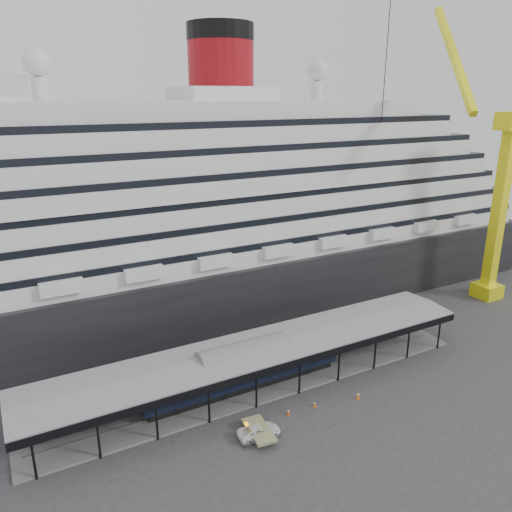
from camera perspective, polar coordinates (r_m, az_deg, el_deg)
name	(u,v)px	position (r m, az deg, el deg)	size (l,w,h in m)	color
ground	(282,404)	(59.61, 3.02, -16.53)	(200.00, 200.00, 0.00)	#323234
cruise_ship	(177,198)	(79.62, -8.97, 6.60)	(130.00, 30.00, 43.90)	black
platform_canopy	(261,366)	(61.97, 0.58, -12.45)	(56.00, 9.18, 5.30)	slate
crane_yellow	(496,183)	(90.97, 25.77, 7.49)	(23.83, 18.78, 47.60)	yellow
port_truck	(259,431)	(54.54, 0.35, -19.41)	(2.09, 4.54, 1.26)	white
pullman_carriage	(243,367)	(60.67, -1.47, -12.51)	(25.21, 3.53, 24.74)	black
traffic_cone_left	(288,412)	(57.82, 3.71, -17.33)	(0.49, 0.49, 0.73)	#E6450C
traffic_cone_mid	(315,404)	(59.32, 6.72, -16.44)	(0.41, 0.41, 0.69)	#E35D0C
traffic_cone_right	(358,395)	(61.38, 11.58, -15.33)	(0.44, 0.44, 0.84)	#E85F0C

